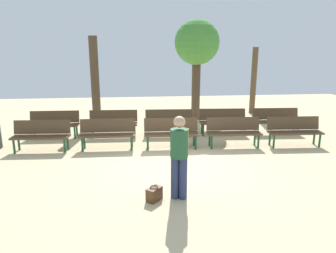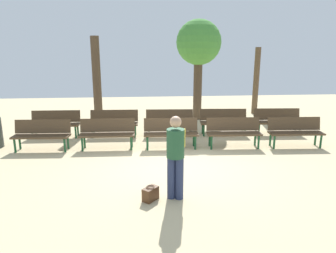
{
  "view_description": "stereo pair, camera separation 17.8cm",
  "coord_description": "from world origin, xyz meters",
  "px_view_note": "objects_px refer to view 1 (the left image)",
  "views": [
    {
      "loc": [
        -0.99,
        -7.12,
        2.83
      ],
      "look_at": [
        0.0,
        1.98,
        0.55
      ],
      "focal_mm": 32.79,
      "sensor_mm": 36.0,
      "label": 1
    },
    {
      "loc": [
        -0.81,
        -7.14,
        2.83
      ],
      "look_at": [
        0.0,
        1.98,
        0.55
      ],
      "focal_mm": 32.79,
      "sensor_mm": 36.0,
      "label": 2
    }
  ],
  "objects_px": {
    "bench_r1_c0": "(54,123)",
    "tree_1": "(254,81)",
    "bench_r1_c2": "(169,121)",
    "bench_r1_c3": "(223,120)",
    "tree_0": "(197,45)",
    "bench_r0_c4": "(294,129)",
    "handbag": "(154,194)",
    "bench_r0_c0": "(41,134)",
    "bench_r0_c2": "(171,131)",
    "tree_2": "(95,81)",
    "bench_r0_c1": "(108,132)",
    "bench_r0_c3": "(234,130)",
    "bench_r1_c1": "(113,122)",
    "bench_r1_c4": "(276,119)",
    "visitor_with_backpack": "(179,152)"
  },
  "relations": [
    {
      "from": "bench_r0_c3",
      "to": "handbag",
      "type": "distance_m",
      "value": 4.13
    },
    {
      "from": "bench_r1_c0",
      "to": "bench_r0_c4",
      "type": "bearing_deg",
      "value": -11.28
    },
    {
      "from": "bench_r0_c1",
      "to": "bench_r0_c4",
      "type": "height_order",
      "value": "same"
    },
    {
      "from": "bench_r1_c2",
      "to": "bench_r1_c3",
      "type": "height_order",
      "value": "same"
    },
    {
      "from": "bench_r0_c3",
      "to": "bench_r1_c1",
      "type": "distance_m",
      "value": 3.97
    },
    {
      "from": "bench_r1_c0",
      "to": "tree_1",
      "type": "distance_m",
      "value": 8.75
    },
    {
      "from": "bench_r1_c4",
      "to": "tree_2",
      "type": "distance_m",
      "value": 6.92
    },
    {
      "from": "bench_r0_c1",
      "to": "bench_r1_c3",
      "type": "bearing_deg",
      "value": 19.14
    },
    {
      "from": "bench_r1_c3",
      "to": "tree_0",
      "type": "height_order",
      "value": "tree_0"
    },
    {
      "from": "visitor_with_backpack",
      "to": "bench_r1_c1",
      "type": "bearing_deg",
      "value": -55.63
    },
    {
      "from": "bench_r0_c4",
      "to": "bench_r1_c3",
      "type": "height_order",
      "value": "same"
    },
    {
      "from": "bench_r1_c2",
      "to": "tree_2",
      "type": "bearing_deg",
      "value": 143.67
    },
    {
      "from": "bench_r1_c0",
      "to": "tree_0",
      "type": "distance_m",
      "value": 6.23
    },
    {
      "from": "bench_r1_c4",
      "to": "tree_0",
      "type": "relative_size",
      "value": 0.4
    },
    {
      "from": "bench_r1_c3",
      "to": "visitor_with_backpack",
      "type": "distance_m",
      "value": 5.02
    },
    {
      "from": "bench_r0_c1",
      "to": "tree_2",
      "type": "xyz_separation_m",
      "value": [
        -0.71,
        3.48,
        1.18
      ]
    },
    {
      "from": "bench_r0_c4",
      "to": "bench_r1_c2",
      "type": "distance_m",
      "value": 3.96
    },
    {
      "from": "tree_1",
      "to": "bench_r1_c0",
      "type": "bearing_deg",
      "value": -158.03
    },
    {
      "from": "bench_r0_c0",
      "to": "bench_r0_c1",
      "type": "distance_m",
      "value": 1.87
    },
    {
      "from": "bench_r1_c2",
      "to": "bench_r0_c2",
      "type": "bearing_deg",
      "value": -90.39
    },
    {
      "from": "bench_r0_c0",
      "to": "bench_r1_c0",
      "type": "distance_m",
      "value": 1.41
    },
    {
      "from": "tree_1",
      "to": "tree_2",
      "type": "distance_m",
      "value": 7.02
    },
    {
      "from": "bench_r1_c3",
      "to": "tree_2",
      "type": "distance_m",
      "value": 5.19
    },
    {
      "from": "bench_r0_c1",
      "to": "tree_1",
      "type": "distance_m",
      "value": 7.83
    },
    {
      "from": "bench_r1_c0",
      "to": "tree_0",
      "type": "height_order",
      "value": "tree_0"
    },
    {
      "from": "bench_r1_c0",
      "to": "bench_r0_c2",
      "type": "bearing_deg",
      "value": -20.38
    },
    {
      "from": "bench_r0_c3",
      "to": "tree_0",
      "type": "relative_size",
      "value": 0.4
    },
    {
      "from": "bench_r1_c2",
      "to": "bench_r0_c3",
      "type": "bearing_deg",
      "value": -35.97
    },
    {
      "from": "bench_r0_c4",
      "to": "tree_1",
      "type": "bearing_deg",
      "value": 85.94
    },
    {
      "from": "bench_r0_c3",
      "to": "tree_1",
      "type": "xyz_separation_m",
      "value": [
        2.46,
        4.87,
        0.98
      ]
    },
    {
      "from": "tree_1",
      "to": "handbag",
      "type": "bearing_deg",
      "value": -122.1
    },
    {
      "from": "bench_r1_c0",
      "to": "tree_1",
      "type": "xyz_separation_m",
      "value": [
        8.06,
        3.25,
        0.98
      ]
    },
    {
      "from": "bench_r0_c0",
      "to": "bench_r1_c4",
      "type": "bearing_deg",
      "value": 11.53
    },
    {
      "from": "bench_r1_c2",
      "to": "bench_r1_c3",
      "type": "relative_size",
      "value": 1.0
    },
    {
      "from": "bench_r1_c1",
      "to": "visitor_with_backpack",
      "type": "bearing_deg",
      "value": -69.37
    },
    {
      "from": "tree_2",
      "to": "handbag",
      "type": "distance_m",
      "value": 7.27
    },
    {
      "from": "bench_r1_c2",
      "to": "bench_r1_c3",
      "type": "bearing_deg",
      "value": 1.44
    },
    {
      "from": "tree_0",
      "to": "handbag",
      "type": "xyz_separation_m",
      "value": [
        -2.2,
        -7.09,
        -2.92
      ]
    },
    {
      "from": "bench_r0_c4",
      "to": "handbag",
      "type": "distance_m",
      "value": 5.43
    },
    {
      "from": "bench_r0_c0",
      "to": "bench_r0_c3",
      "type": "height_order",
      "value": "same"
    },
    {
      "from": "bench_r0_c0",
      "to": "tree_2",
      "type": "bearing_deg",
      "value": 74.58
    },
    {
      "from": "bench_r0_c0",
      "to": "bench_r0_c2",
      "type": "bearing_deg",
      "value": 1.65
    },
    {
      "from": "bench_r0_c0",
      "to": "bench_r1_c2",
      "type": "bearing_deg",
      "value": 21.34
    },
    {
      "from": "bench_r0_c1",
      "to": "tree_2",
      "type": "relative_size",
      "value": 0.48
    },
    {
      "from": "bench_r1_c1",
      "to": "handbag",
      "type": "relative_size",
      "value": 4.49
    },
    {
      "from": "bench_r0_c1",
      "to": "bench_r0_c4",
      "type": "relative_size",
      "value": 0.99
    },
    {
      "from": "bench_r0_c4",
      "to": "bench_r1_c3",
      "type": "bearing_deg",
      "value": 142.78
    },
    {
      "from": "bench_r0_c2",
      "to": "bench_r0_c0",
      "type": "bearing_deg",
      "value": -179.42
    },
    {
      "from": "tree_0",
      "to": "bench_r0_c4",
      "type": "bearing_deg",
      "value": -60.7
    },
    {
      "from": "bench_r0_c2",
      "to": "tree_0",
      "type": "bearing_deg",
      "value": 70.81
    }
  ]
}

